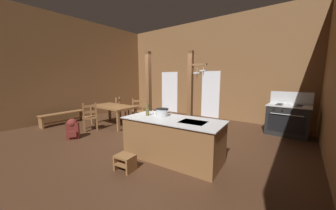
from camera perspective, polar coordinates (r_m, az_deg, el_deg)
The scene contains 19 objects.
ground_plane at distance 5.40m, azimuth -7.82°, elevation -10.88°, with size 9.07×8.34×0.10m, color #422819.
wall_back at distance 8.26m, azimuth 11.40°, elevation 11.14°, with size 9.07×0.14×4.24m, color brown.
wall_left at distance 8.60m, azimuth -28.73°, elevation 10.14°, with size 0.14×8.34×4.24m, color brown.
glazed_door_back_left at distance 9.19m, azimuth 0.46°, elevation 4.24°, with size 1.00×0.01×2.05m, color white.
glazed_panel_back_right at distance 8.04m, azimuth 13.58°, elevation 3.33°, with size 0.84×0.01×2.05m, color white.
kitchen_island at distance 3.91m, azimuth 1.53°, elevation -10.91°, with size 2.24×1.15×0.89m.
stove_range at distance 6.61m, azimuth 34.28°, elevation -3.90°, with size 1.18×0.87×1.32m.
support_post_with_pot_rack at distance 5.62m, azimuth 7.55°, elevation 4.88°, with size 0.61×0.23×2.59m.
support_post_center at distance 5.77m, azimuth -6.29°, elevation 4.11°, with size 0.14×0.14×2.59m.
step_stool at distance 3.64m, azimuth -13.77°, elevation -17.31°, with size 0.39×0.32×0.30m.
dining_table at distance 6.83m, azimuth -17.40°, elevation -0.94°, with size 1.71×0.91×0.74m.
ladderback_chair_near_window at distance 6.47m, azimuth -24.04°, elevation -3.63°, with size 0.58×0.58×0.95m.
ladderback_chair_by_post at distance 7.06m, azimuth -9.76°, elevation -1.99°, with size 0.62×0.62×0.95m.
ladderback_chair_at_table_end at distance 7.73m, azimuth -14.86°, elevation -1.22°, with size 0.60×0.60×0.95m.
bench_along_left_wall at distance 7.87m, azimuth -30.89°, elevation -3.08°, with size 0.44×1.62×0.44m.
backpack at distance 5.85m, azimuth -28.55°, elevation -6.61°, with size 0.38×0.39×0.60m.
stockpot_on_counter at distance 4.07m, azimuth -1.95°, elevation -2.35°, with size 0.37×0.31×0.17m.
mixing_bowl_on_counter at distance 4.46m, azimuth -4.18°, elevation -2.12°, with size 0.17×0.17×0.06m.
bottle_tall_on_counter at distance 4.12m, azimuth -6.71°, elevation -1.52°, with size 0.08×0.08×0.35m.
Camera 1 is at (3.62, -3.57, 1.77)m, focal length 18.78 mm.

